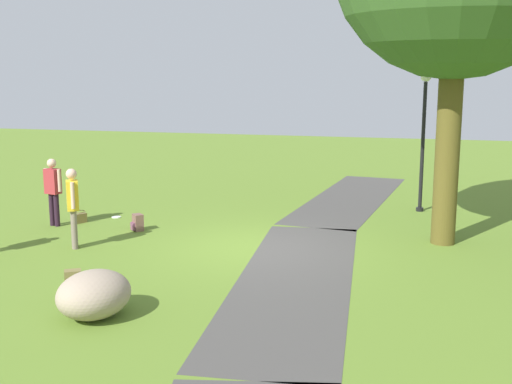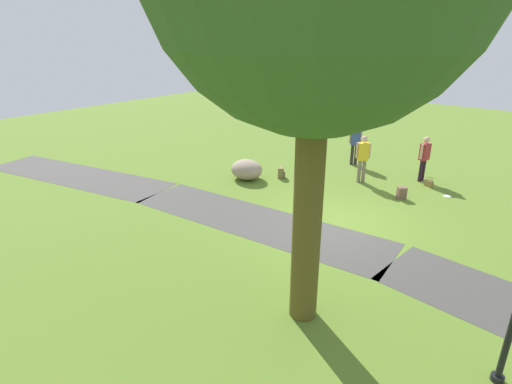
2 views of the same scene
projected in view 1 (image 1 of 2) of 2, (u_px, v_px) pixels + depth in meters
The scene contains 11 objects.
ground_plane at pixel (260, 248), 13.97m from camera, with size 48.00×48.00×0.00m, color olive.
footpath_segment_near at pixel (350, 198), 19.40m from camera, with size 8.19×3.01×0.01m.
footpath_segment_mid at pixel (295, 280), 11.86m from camera, with size 8.12×2.61×0.01m.
lamp_post at pixel (424, 126), 17.19m from camera, with size 0.28×0.28×3.76m.
lawn_boulder at pixel (94, 294), 10.02m from camera, with size 1.41×1.26×0.73m.
woman_with_handbag at pixel (53, 187), 15.78m from camera, with size 0.32×0.51×1.67m.
man_near_boulder at pixel (73, 202), 13.79m from camera, with size 0.45×0.39×1.73m.
handbag_on_grass at pixel (80, 218), 16.22m from camera, with size 0.37×0.37×0.31m.
backpack_by_boulder at pixel (73, 281), 11.16m from camera, with size 0.34×0.34×0.40m.
spare_backpack_on_lawn at pixel (138, 223), 15.45m from camera, with size 0.35×0.35×0.40m.
frisbee_on_grass at pixel (116, 217), 16.86m from camera, with size 0.24×0.24×0.02m.
Camera 1 is at (13.12, 3.18, 3.79)m, focal length 45.43 mm.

